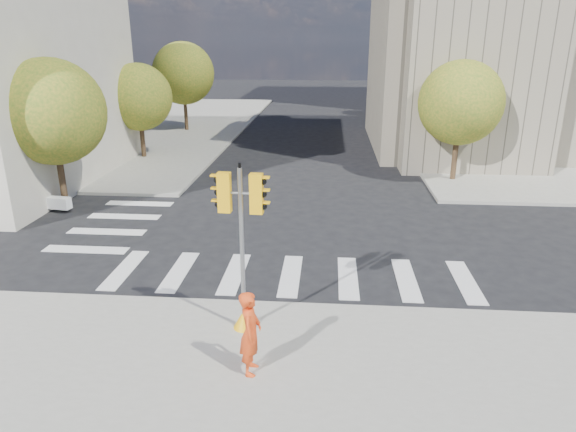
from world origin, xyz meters
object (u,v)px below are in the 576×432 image
object	(u,v)px
lamp_far	(416,71)
traffic_signal	(243,263)
lamp_near	(454,85)
photographer	(250,333)
planter_wall	(9,199)

from	to	relation	value
lamp_far	traffic_signal	distance (m)	34.70
lamp_near	lamp_far	world-z (taller)	same
traffic_signal	photographer	xyz separation A→B (m)	(0.44, -1.78, -0.83)
traffic_signal	planter_wall	bearing A→B (deg)	145.76
lamp_near	traffic_signal	xyz separation A→B (m)	(-9.01, -19.40, -2.64)
lamp_near	photographer	distance (m)	23.12
lamp_near	planter_wall	world-z (taller)	lamp_near
lamp_far	planter_wall	xyz separation A→B (m)	(-21.00, -24.12, -4.18)
lamp_far	photographer	size ratio (longest dim) A/B	4.21
lamp_near	traffic_signal	distance (m)	21.56
traffic_signal	photographer	world-z (taller)	traffic_signal
lamp_near	planter_wall	bearing A→B (deg)	-154.28
lamp_near	lamp_far	bearing A→B (deg)	90.00
lamp_far	photographer	xyz separation A→B (m)	(-8.57, -35.19, -3.47)
lamp_far	traffic_signal	world-z (taller)	lamp_far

